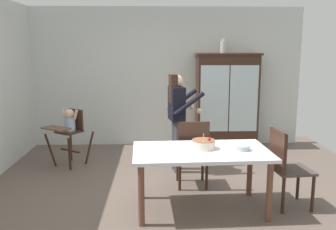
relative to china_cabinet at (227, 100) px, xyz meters
name	(u,v)px	position (x,y,z in m)	size (l,w,h in m)	color
ground_plane	(172,195)	(-1.18, -2.37, -0.92)	(6.24, 6.24, 0.00)	#66564C
wall_back	(166,77)	(-1.18, 0.26, 0.43)	(5.32, 0.06, 2.70)	silver
china_cabinet	(227,100)	(0.00, 0.00, 0.00)	(1.22, 0.48, 1.83)	#382116
ceramic_vase	(224,47)	(-0.09, 0.00, 1.03)	(0.13, 0.13, 0.27)	#B2B7B2
high_chair_with_toddler	(69,127)	(-2.79, -1.07, -0.26)	(0.80, 0.85, 0.95)	#382116
adult_person	(177,111)	(-1.05, -1.40, 0.05)	(0.57, 0.55, 1.53)	#47474C
dining_table	(201,157)	(-0.85, -2.81, -0.27)	(1.64, 0.99, 0.74)	silver
birthday_cake	(203,144)	(-0.81, -2.75, -0.12)	(0.28, 0.28, 0.19)	beige
serving_bowl	(242,148)	(-0.36, -2.83, -0.15)	(0.18, 0.18, 0.06)	#B2BCC6
dining_chair_far_side	(193,149)	(-0.87, -2.13, -0.36)	(0.45, 0.45, 0.96)	#382116
dining_chair_right_end	(285,163)	(0.17, -2.78, -0.36)	(0.48, 0.48, 0.96)	#382116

